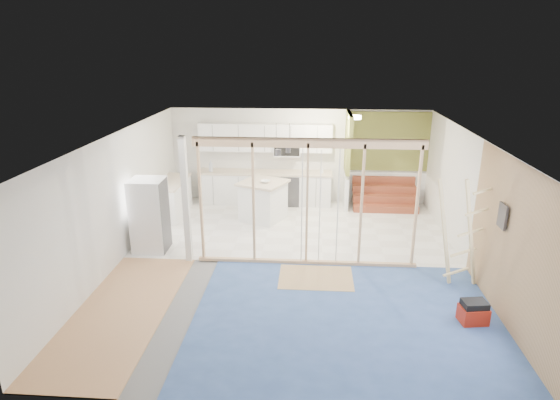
# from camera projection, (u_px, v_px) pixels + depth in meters

# --- Properties ---
(room) EXTENTS (7.01, 8.01, 2.61)m
(room) POSITION_uv_depth(u_px,v_px,m) (292.00, 203.00, 9.11)
(room) COLOR slate
(room) RESTS_ON ground
(floor_overlays) EXTENTS (7.00, 8.00, 0.03)m
(floor_overlays) POSITION_uv_depth(u_px,v_px,m) (295.00, 262.00, 9.57)
(floor_overlays) COLOR white
(floor_overlays) RESTS_ON room
(stud_frame) EXTENTS (4.66, 0.14, 2.60)m
(stud_frame) POSITION_uv_depth(u_px,v_px,m) (279.00, 189.00, 9.03)
(stud_frame) COLOR tan
(stud_frame) RESTS_ON room
(base_cabinets) EXTENTS (4.45, 2.24, 0.93)m
(base_cabinets) POSITION_uv_depth(u_px,v_px,m) (238.00, 191.00, 12.66)
(base_cabinets) COLOR white
(base_cabinets) RESTS_ON room
(upper_cabinets) EXTENTS (3.60, 0.41, 0.85)m
(upper_cabinets) POSITION_uv_depth(u_px,v_px,m) (267.00, 139.00, 12.61)
(upper_cabinets) COLOR white
(upper_cabinets) RESTS_ON room
(green_partition) EXTENTS (2.25, 1.51, 2.60)m
(green_partition) POSITION_uv_depth(u_px,v_px,m) (374.00, 173.00, 12.54)
(green_partition) COLOR olive
(green_partition) RESTS_ON room
(pot_rack) EXTENTS (0.52, 0.52, 0.72)m
(pot_rack) POSITION_uv_depth(u_px,v_px,m) (282.00, 148.00, 10.70)
(pot_rack) COLOR black
(pot_rack) RESTS_ON room
(sheathing_panel) EXTENTS (0.02, 4.00, 2.60)m
(sheathing_panel) POSITION_uv_depth(u_px,v_px,m) (518.00, 252.00, 6.99)
(sheathing_panel) COLOR tan
(sheathing_panel) RESTS_ON room
(electrical_panel) EXTENTS (0.04, 0.30, 0.40)m
(electrical_panel) POSITION_uv_depth(u_px,v_px,m) (503.00, 216.00, 7.44)
(electrical_panel) COLOR #3D3D42
(electrical_panel) RESTS_ON room
(ceiling_light) EXTENTS (0.32, 0.32, 0.08)m
(ceiling_light) POSITION_uv_depth(u_px,v_px,m) (355.00, 117.00, 11.46)
(ceiling_light) COLOR #FFEABF
(ceiling_light) RESTS_ON room
(fridge) EXTENTS (0.70, 0.67, 1.60)m
(fridge) POSITION_uv_depth(u_px,v_px,m) (150.00, 216.00, 9.90)
(fridge) COLOR white
(fridge) RESTS_ON room
(island) EXTENTS (1.36, 1.36, 1.01)m
(island) POSITION_uv_depth(u_px,v_px,m) (263.00, 201.00, 11.74)
(island) COLOR white
(island) RESTS_ON room
(bowl) EXTENTS (0.28, 0.28, 0.06)m
(bowl) POSITION_uv_depth(u_px,v_px,m) (265.00, 181.00, 11.49)
(bowl) COLOR white
(bowl) RESTS_ON island
(soap_bottle_a) EXTENTS (0.12, 0.12, 0.31)m
(soap_bottle_a) POSITION_uv_depth(u_px,v_px,m) (211.00, 166.00, 12.75)
(soap_bottle_a) COLOR #B1B7C6
(soap_bottle_a) RESTS_ON base_cabinets
(soap_bottle_b) EXTENTS (0.10, 0.10, 0.17)m
(soap_bottle_b) POSITION_uv_depth(u_px,v_px,m) (322.00, 170.00, 12.60)
(soap_bottle_b) COLOR white
(soap_bottle_b) RESTS_ON base_cabinets
(toolbox) EXTENTS (0.46, 0.37, 0.40)m
(toolbox) POSITION_uv_depth(u_px,v_px,m) (473.00, 313.00, 7.44)
(toolbox) COLOR maroon
(toolbox) RESTS_ON room
(ladder) EXTENTS (1.10, 0.18, 2.06)m
(ladder) POSITION_uv_depth(u_px,v_px,m) (461.00, 233.00, 8.32)
(ladder) COLOR beige
(ladder) RESTS_ON room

